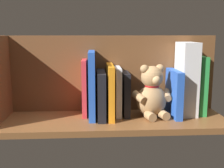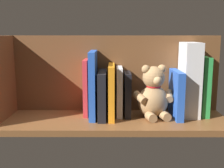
{
  "view_description": "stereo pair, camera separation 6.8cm",
  "coord_description": "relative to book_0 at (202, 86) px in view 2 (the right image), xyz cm",
  "views": [
    {
      "loc": [
        6.44,
        101.77,
        31.65
      ],
      "look_at": [
        0.0,
        0.0,
        12.98
      ],
      "focal_mm": 45.41,
      "sensor_mm": 36.0,
      "label": 1
    },
    {
      "loc": [
        -0.32,
        101.97,
        31.65
      ],
      "look_at": [
        0.0,
        0.0,
        12.98
      ],
      "focal_mm": 45.41,
      "sensor_mm": 36.0,
      "label": 2
    }
  ],
  "objects": [
    {
      "name": "ground_plane",
      "position": [
        34.45,
        4.66,
        -12.42
      ],
      "size": [
        85.16,
        27.77,
        2.2
      ],
      "primitive_type": "cube",
      "color": "brown"
    },
    {
      "name": "shelf_back_panel",
      "position": [
        34.45,
        -6.97,
        3.89
      ],
      "size": [
        85.16,
        1.5,
        30.41
      ],
      "primitive_type": "cube",
      "color": "brown",
      "rests_on": "ground_plane"
    },
    {
      "name": "shelf_side_divider",
      "position": [
        75.03,
        4.66,
        3.89
      ],
      "size": [
        2.4,
        21.77,
        30.41
      ],
      "primitive_type": "cube",
      "color": "brown",
      "rests_on": "ground_plane"
    },
    {
      "name": "book_0",
      "position": [
        0.0,
        0.0,
        0.0
      ],
      "size": [
        2.91,
        11.65,
        22.64
      ],
      "primitive_type": "cube",
      "color": "green",
      "rests_on": "ground_plane"
    },
    {
      "name": "dictionary_thick_white",
      "position": [
        5.36,
        0.68,
        2.67
      ],
      "size": [
        6.18,
        12.82,
        27.97
      ],
      "primitive_type": "cube",
      "color": "silver",
      "rests_on": "ground_plane"
    },
    {
      "name": "book_1",
      "position": [
        10.58,
        2.42,
        -2.53
      ],
      "size": [
        2.62,
        16.48,
        17.58
      ],
      "primitive_type": "cube",
      "color": "blue",
      "rests_on": "ground_plane"
    },
    {
      "name": "teddy_bear",
      "position": [
        19.22,
        3.11,
        -2.57
      ],
      "size": [
        15.69,
        14.51,
        19.88
      ],
      "rotation": [
        0.0,
        0.0,
        0.24
      ],
      "color": "tan",
      "rests_on": "ground_plane"
    },
    {
      "name": "book_2",
      "position": [
        28.88,
        0.44,
        -2.99
      ],
      "size": [
        2.36,
        12.54,
        16.66
      ],
      "primitive_type": "cube",
      "color": "black",
      "rests_on": "ground_plane"
    },
    {
      "name": "book_3",
      "position": [
        31.96,
        0.28,
        -2.01
      ],
      "size": [
        2.17,
        12.22,
        18.62
      ],
      "primitive_type": "cube",
      "color": "silver",
      "rests_on": "ground_plane"
    },
    {
      "name": "book_4",
      "position": [
        34.97,
        2.75,
        -1.41
      ],
      "size": [
        2.21,
        17.15,
        19.81
      ],
      "primitive_type": "cube",
      "color": "orange",
      "rests_on": "ground_plane"
    },
    {
      "name": "book_5",
      "position": [
        38.37,
        2.9,
        -2.62
      ],
      "size": [
        2.96,
        17.44,
        17.4
      ],
      "primitive_type": "cube",
      "color": "black",
      "rests_on": "ground_plane"
    },
    {
      "name": "book_6",
      "position": [
        41.84,
        2.37,
        1.1
      ],
      "size": [
        2.35,
        16.38,
        24.84
      ],
      "primitive_type": "cube",
      "color": "blue",
      "rests_on": "ground_plane"
    },
    {
      "name": "book_7",
      "position": [
        44.69,
        -0.31,
        -0.59
      ],
      "size": [
        1.73,
        11.04,
        21.46
      ],
      "primitive_type": "cube",
      "color": "red",
      "rests_on": "ground_plane"
    }
  ]
}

